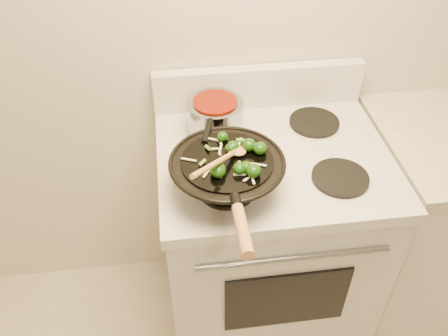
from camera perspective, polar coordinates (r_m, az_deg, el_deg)
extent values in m
plane|color=beige|center=(1.76, 13.99, 19.03)|extent=(3.50, 0.00, 3.50)
cube|color=silver|center=(1.94, 5.04, -9.32)|extent=(0.76, 0.64, 0.88)
cube|color=silver|center=(1.61, 5.99, 1.13)|extent=(0.78, 0.66, 0.04)
cube|color=silver|center=(1.79, 4.19, 9.76)|extent=(0.78, 0.05, 0.16)
cylinder|color=gray|center=(1.48, 8.37, -10.71)|extent=(0.60, 0.02, 0.02)
cube|color=black|center=(1.66, 7.54, -15.47)|extent=(0.42, 0.01, 0.28)
cylinder|color=black|center=(1.46, 0.36, -2.43)|extent=(0.18, 0.18, 0.01)
cylinder|color=black|center=(1.53, 13.81, -1.14)|extent=(0.18, 0.18, 0.01)
cylinder|color=black|center=(1.68, -1.03, 4.59)|extent=(0.18, 0.18, 0.01)
cylinder|color=black|center=(1.75, 10.80, 5.43)|extent=(0.18, 0.18, 0.01)
torus|color=black|center=(1.38, 0.37, 0.73)|extent=(0.35, 0.35, 0.01)
cylinder|color=black|center=(1.38, 0.37, 0.83)|extent=(0.27, 0.27, 0.01)
cylinder|color=black|center=(1.22, 1.45, -4.00)|extent=(0.03, 0.06, 0.04)
cylinder|color=#B87D48|center=(1.13, 2.24, -7.49)|extent=(0.03, 0.18, 0.06)
ellipsoid|color=#143B09|center=(1.41, 3.00, 2.81)|extent=(0.04, 0.04, 0.04)
cylinder|color=#4C8730|center=(1.42, 3.52, 2.48)|extent=(0.02, 0.02, 0.02)
ellipsoid|color=#143B09|center=(1.41, 1.11, 2.63)|extent=(0.04, 0.04, 0.03)
ellipsoid|color=#143B09|center=(1.33, 1.88, -0.05)|extent=(0.04, 0.04, 0.03)
ellipsoid|color=#143B09|center=(1.32, -0.73, -0.16)|extent=(0.05, 0.05, 0.04)
cylinder|color=#4C8730|center=(1.33, -0.15, -0.50)|extent=(0.02, 0.02, 0.01)
ellipsoid|color=#143B09|center=(1.34, 2.68, 0.15)|extent=(0.04, 0.04, 0.03)
ellipsoid|color=#143B09|center=(1.32, -0.74, -0.38)|extent=(0.04, 0.04, 0.04)
ellipsoid|color=#143B09|center=(1.45, -0.21, 3.81)|extent=(0.03, 0.03, 0.03)
cylinder|color=#4C8730|center=(1.45, 0.20, 3.60)|extent=(0.02, 0.02, 0.01)
ellipsoid|color=#143B09|center=(1.40, 4.35, 2.39)|extent=(0.04, 0.04, 0.04)
ellipsoid|color=#143B09|center=(1.32, 3.56, -0.34)|extent=(0.04, 0.04, 0.04)
ellipsoid|color=#143B09|center=(1.40, 0.82, 2.42)|extent=(0.03, 0.03, 0.03)
cylinder|color=#4C8730|center=(1.41, 1.23, 2.21)|extent=(0.02, 0.02, 0.02)
cube|color=silver|center=(1.33, 1.88, -0.79)|extent=(0.04, 0.01, 0.00)
cube|color=silver|center=(1.32, 3.49, -1.40)|extent=(0.01, 0.04, 0.00)
cube|color=silver|center=(1.45, -1.31, 3.46)|extent=(0.04, 0.02, 0.00)
cube|color=silver|center=(1.43, 3.77, 2.66)|extent=(0.01, 0.03, 0.00)
cube|color=silver|center=(1.42, -0.44, 2.29)|extent=(0.02, 0.05, 0.00)
cube|color=silver|center=(1.38, -4.27, 1.01)|extent=(0.05, 0.02, 0.00)
cube|color=silver|center=(1.42, -1.31, 2.31)|extent=(0.03, 0.01, 0.00)
cube|color=silver|center=(1.34, -2.94, -0.63)|extent=(0.04, 0.04, 0.00)
cube|color=silver|center=(1.36, 4.18, 0.40)|extent=(0.05, 0.02, 0.00)
cube|color=silver|center=(1.41, 4.53, 1.98)|extent=(0.03, 0.02, 0.00)
cube|color=silver|center=(1.32, 2.88, -1.24)|extent=(0.03, 0.03, 0.00)
cube|color=silver|center=(1.33, -2.12, -0.66)|extent=(0.03, 0.03, 0.00)
cube|color=silver|center=(1.44, 1.91, 3.13)|extent=(0.02, 0.04, 0.00)
cylinder|color=#629730|center=(1.36, 1.93, 0.48)|extent=(0.02, 0.02, 0.01)
cylinder|color=#629730|center=(1.40, 1.85, 2.06)|extent=(0.02, 0.02, 0.01)
cylinder|color=#629730|center=(1.33, 1.86, -0.36)|extent=(0.02, 0.02, 0.02)
cylinder|color=#629730|center=(1.36, -2.62, 0.66)|extent=(0.01, 0.02, 0.01)
cylinder|color=#629730|center=(1.44, 1.98, 3.36)|extent=(0.02, 0.02, 0.01)
cylinder|color=#629730|center=(1.41, -1.98, 2.47)|extent=(0.02, 0.02, 0.01)
sphere|color=beige|center=(1.39, -0.46, 1.62)|extent=(0.01, 0.01, 0.01)
sphere|color=beige|center=(1.32, -0.37, -1.04)|extent=(0.01, 0.01, 0.01)
sphere|color=beige|center=(1.36, 3.08, 0.52)|extent=(0.01, 0.01, 0.01)
sphere|color=beige|center=(1.44, -0.38, 2.96)|extent=(0.01, 0.01, 0.01)
ellipsoid|color=#B87D48|center=(1.40, 1.50, 2.12)|extent=(0.08, 0.07, 0.02)
cylinder|color=#B87D48|center=(1.29, -1.06, 0.55)|extent=(0.15, 0.20, 0.10)
cylinder|color=gray|center=(1.65, -1.06, 6.30)|extent=(0.20, 0.20, 0.11)
cylinder|color=#600F04|center=(1.61, -1.08, 7.97)|extent=(0.15, 0.15, 0.01)
cylinder|color=black|center=(1.49, -1.99, 4.40)|extent=(0.05, 0.12, 0.02)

